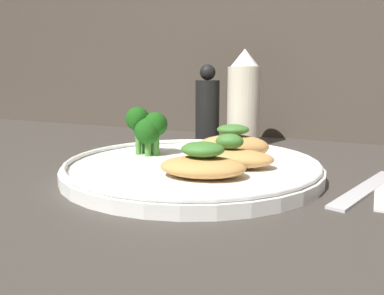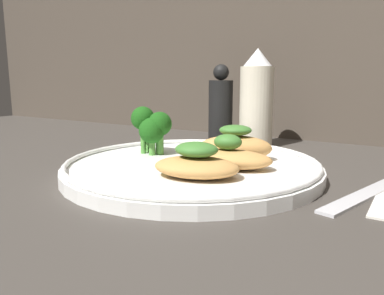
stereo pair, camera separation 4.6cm
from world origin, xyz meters
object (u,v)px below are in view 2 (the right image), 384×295
object	(u,v)px
sauce_bottle	(256,101)
pepper_grinder	(221,108)
broccoli_bunch	(152,127)
plate	(192,167)

from	to	relation	value
sauce_bottle	pepper_grinder	xyz separation A→B (cm)	(-6.90, 0.00, -1.62)
pepper_grinder	broccoli_bunch	bearing A→B (deg)	-89.98
plate	sauce_bottle	bearing A→B (deg)	92.57
sauce_bottle	pepper_grinder	size ratio (longest dim) A/B	1.17
plate	broccoli_bunch	distance (cm)	9.24
plate	pepper_grinder	world-z (taller)	pepper_grinder
plate	broccoli_bunch	bearing A→B (deg)	163.83
plate	sauce_bottle	size ratio (longest dim) A/B	1.87
sauce_bottle	plate	bearing A→B (deg)	-87.43
broccoli_bunch	pepper_grinder	bearing A→B (deg)	90.02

